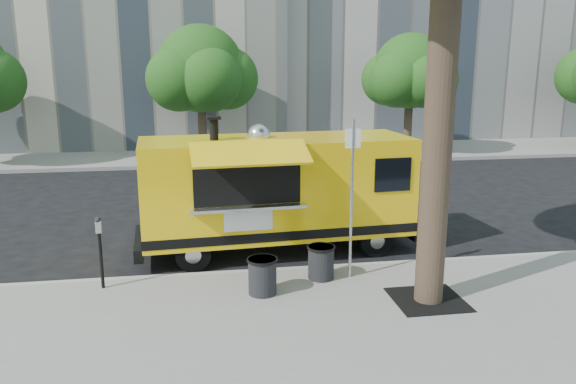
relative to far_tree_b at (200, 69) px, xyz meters
name	(u,v)px	position (x,y,z in m)	size (l,w,h in m)	color
ground	(260,261)	(1.00, -12.70, -3.83)	(120.00, 120.00, 0.00)	black
sidewalk	(290,351)	(1.00, -16.70, -3.76)	(60.00, 6.00, 0.15)	gray
curb	(265,273)	(1.00, -13.63, -3.76)	(60.00, 0.14, 0.16)	#999993
far_sidewalk	(226,155)	(1.00, 0.80, -3.76)	(60.00, 5.00, 0.15)	gray
tree_well	(428,300)	(3.60, -15.50, -3.68)	(1.20, 1.20, 0.02)	black
far_tree_b	(200,69)	(0.00, 0.00, 0.00)	(3.60, 3.60, 5.50)	#33261C
far_tree_c	(410,71)	(9.00, -0.30, -0.12)	(3.24, 3.24, 5.21)	#33261C
sign_post	(352,190)	(2.55, -14.25, -1.98)	(0.28, 0.06, 3.00)	silver
parking_meter	(100,244)	(-2.00, -14.05, -2.85)	(0.11, 0.11, 1.33)	black
food_truck	(276,190)	(1.44, -12.13, -2.42)	(6.26, 3.14, 3.01)	yellow
trash_bin_left	(321,261)	(2.00, -14.23, -3.35)	(0.53, 0.53, 0.63)	black
trash_bin_right	(262,275)	(0.82, -14.77, -3.34)	(0.54, 0.54, 0.65)	black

